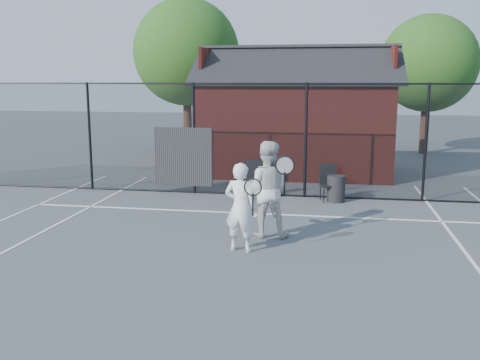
% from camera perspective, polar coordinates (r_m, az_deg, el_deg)
% --- Properties ---
extents(ground, '(80.00, 80.00, 0.00)m').
position_cam_1_polar(ground, '(9.61, -0.72, -7.98)').
color(ground, '#494F53').
rests_on(ground, ground).
extents(court_lines, '(11.02, 18.00, 0.01)m').
position_cam_1_polar(court_lines, '(8.39, -2.38, -10.78)').
color(court_lines, silver).
rests_on(court_lines, ground).
extents(fence, '(22.04, 3.00, 3.00)m').
position_cam_1_polar(fence, '(14.18, 1.73, 4.09)').
color(fence, black).
rests_on(fence, ground).
extents(clubhouse, '(6.50, 4.36, 4.19)m').
position_cam_1_polar(clubhouse, '(18.05, 6.07, 5.96)').
color(clubhouse, maroon).
rests_on(clubhouse, ground).
extents(tree_left, '(4.48, 4.48, 6.44)m').
position_cam_1_polar(tree_left, '(23.31, -5.74, 13.37)').
color(tree_left, black).
rests_on(tree_left, ground).
extents(tree_right, '(3.97, 3.97, 5.70)m').
position_cam_1_polar(tree_right, '(23.77, 19.46, 11.61)').
color(tree_right, black).
rests_on(tree_right, ground).
extents(player_front, '(0.76, 0.59, 1.63)m').
position_cam_1_polar(player_front, '(9.61, 0.06, -2.91)').
color(player_front, white).
rests_on(player_front, ground).
extents(player_back, '(1.04, 0.77, 1.91)m').
position_cam_1_polar(player_back, '(10.51, 2.87, -0.97)').
color(player_back, silver).
rests_on(player_back, ground).
extents(chair_left, '(0.51, 0.53, 0.96)m').
position_cam_1_polar(chair_left, '(13.94, 1.58, -0.05)').
color(chair_left, black).
rests_on(chair_left, ground).
extents(chair_right, '(0.55, 0.56, 0.92)m').
position_cam_1_polar(chair_right, '(13.80, 9.52, -0.38)').
color(chair_right, black).
rests_on(chair_right, ground).
extents(waste_bin, '(0.55, 0.55, 0.68)m').
position_cam_1_polar(waste_bin, '(13.83, 10.20, -0.90)').
color(waste_bin, '#242424').
rests_on(waste_bin, ground).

